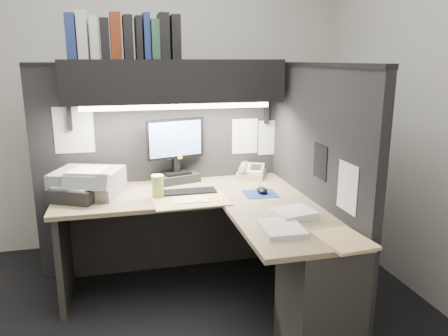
{
  "coord_description": "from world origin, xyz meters",
  "views": [
    {
      "loc": [
        -0.29,
        -2.42,
        1.65
      ],
      "look_at": [
        0.43,
        0.51,
        0.9
      ],
      "focal_mm": 35.0,
      "sensor_mm": 36.0,
      "label": 1
    }
  ],
  "objects_px": {
    "monitor": "(176,157)",
    "notebook_stack": "(77,193)",
    "telephone": "(251,172)",
    "coffee_cup": "(158,187)",
    "overhead_shelf": "(174,81)",
    "desk": "(242,257)",
    "keyboard": "(186,192)",
    "printer": "(88,182)"
  },
  "relations": [
    {
      "from": "telephone",
      "to": "coffee_cup",
      "type": "distance_m",
      "value": 0.86
    },
    {
      "from": "overhead_shelf",
      "to": "keyboard",
      "type": "height_order",
      "value": "overhead_shelf"
    },
    {
      "from": "keyboard",
      "to": "printer",
      "type": "relative_size",
      "value": 0.96
    },
    {
      "from": "monitor",
      "to": "coffee_cup",
      "type": "distance_m",
      "value": 0.43
    },
    {
      "from": "desk",
      "to": "telephone",
      "type": "bearing_deg",
      "value": 69.33
    },
    {
      "from": "keyboard",
      "to": "notebook_stack",
      "type": "height_order",
      "value": "notebook_stack"
    },
    {
      "from": "printer",
      "to": "notebook_stack",
      "type": "relative_size",
      "value": 1.45
    },
    {
      "from": "notebook_stack",
      "to": "printer",
      "type": "bearing_deg",
      "value": 59.85
    },
    {
      "from": "overhead_shelf",
      "to": "printer",
      "type": "bearing_deg",
      "value": -170.96
    },
    {
      "from": "printer",
      "to": "notebook_stack",
      "type": "height_order",
      "value": "printer"
    },
    {
      "from": "desk",
      "to": "keyboard",
      "type": "xyz_separation_m",
      "value": [
        -0.27,
        0.5,
        0.3
      ]
    },
    {
      "from": "overhead_shelf",
      "to": "notebook_stack",
      "type": "height_order",
      "value": "overhead_shelf"
    },
    {
      "from": "overhead_shelf",
      "to": "notebook_stack",
      "type": "relative_size",
      "value": 5.15
    },
    {
      "from": "desk",
      "to": "notebook_stack",
      "type": "relative_size",
      "value": 5.65
    },
    {
      "from": "keyboard",
      "to": "telephone",
      "type": "bearing_deg",
      "value": 28.66
    },
    {
      "from": "keyboard",
      "to": "notebook_stack",
      "type": "xyz_separation_m",
      "value": [
        -0.74,
        0.03,
        0.03
      ]
    },
    {
      "from": "overhead_shelf",
      "to": "monitor",
      "type": "distance_m",
      "value": 0.58
    },
    {
      "from": "notebook_stack",
      "to": "coffee_cup",
      "type": "bearing_deg",
      "value": -8.92
    },
    {
      "from": "notebook_stack",
      "to": "telephone",
      "type": "bearing_deg",
      "value": 11.84
    },
    {
      "from": "keyboard",
      "to": "printer",
      "type": "height_order",
      "value": "printer"
    },
    {
      "from": "desk",
      "to": "coffee_cup",
      "type": "height_order",
      "value": "coffee_cup"
    },
    {
      "from": "desk",
      "to": "keyboard",
      "type": "relative_size",
      "value": 4.06
    },
    {
      "from": "telephone",
      "to": "coffee_cup",
      "type": "height_order",
      "value": "coffee_cup"
    },
    {
      "from": "desk",
      "to": "printer",
      "type": "bearing_deg",
      "value": 145.26
    },
    {
      "from": "keyboard",
      "to": "coffee_cup",
      "type": "distance_m",
      "value": 0.22
    },
    {
      "from": "monitor",
      "to": "notebook_stack",
      "type": "xyz_separation_m",
      "value": [
        -0.71,
        -0.28,
        -0.15
      ]
    },
    {
      "from": "monitor",
      "to": "notebook_stack",
      "type": "height_order",
      "value": "monitor"
    },
    {
      "from": "overhead_shelf",
      "to": "notebook_stack",
      "type": "bearing_deg",
      "value": -162.8
    },
    {
      "from": "telephone",
      "to": "notebook_stack",
      "type": "distance_m",
      "value": 1.34
    },
    {
      "from": "overhead_shelf",
      "to": "coffee_cup",
      "type": "distance_m",
      "value": 0.78
    },
    {
      "from": "telephone",
      "to": "overhead_shelf",
      "type": "bearing_deg",
      "value": -148.16
    },
    {
      "from": "keyboard",
      "to": "telephone",
      "type": "height_order",
      "value": "telephone"
    },
    {
      "from": "keyboard",
      "to": "notebook_stack",
      "type": "relative_size",
      "value": 1.39
    },
    {
      "from": "overhead_shelf",
      "to": "coffee_cup",
      "type": "bearing_deg",
      "value": -119.72
    },
    {
      "from": "desk",
      "to": "notebook_stack",
      "type": "xyz_separation_m",
      "value": [
        -1.01,
        0.53,
        0.33
      ]
    },
    {
      "from": "desk",
      "to": "telephone",
      "type": "height_order",
      "value": "telephone"
    },
    {
      "from": "overhead_shelf",
      "to": "monitor",
      "type": "height_order",
      "value": "overhead_shelf"
    },
    {
      "from": "desk",
      "to": "keyboard",
      "type": "bearing_deg",
      "value": 118.32
    },
    {
      "from": "monitor",
      "to": "printer",
      "type": "xyz_separation_m",
      "value": [
        -0.64,
        -0.17,
        -0.11
      ]
    },
    {
      "from": "desk",
      "to": "printer",
      "type": "relative_size",
      "value": 3.91
    },
    {
      "from": "keyboard",
      "to": "telephone",
      "type": "xyz_separation_m",
      "value": [
        0.57,
        0.31,
        0.03
      ]
    },
    {
      "from": "keyboard",
      "to": "telephone",
      "type": "distance_m",
      "value": 0.65
    }
  ]
}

